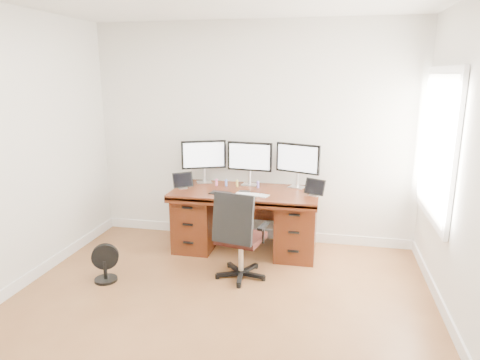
% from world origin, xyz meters
% --- Properties ---
extents(ground, '(4.50, 4.50, 0.00)m').
position_xyz_m(ground, '(0.00, 0.00, 0.00)').
color(ground, brown).
rests_on(ground, ground).
extents(back_wall, '(4.00, 0.10, 2.70)m').
position_xyz_m(back_wall, '(0.00, 2.25, 1.35)').
color(back_wall, silver).
rests_on(back_wall, ground).
extents(desk, '(1.70, 0.80, 0.75)m').
position_xyz_m(desk, '(0.00, 1.83, 0.40)').
color(desk, '#4C1F0F').
rests_on(desk, ground).
extents(office_chair, '(0.60, 0.60, 0.95)m').
position_xyz_m(office_chair, '(0.08, 1.07, 0.31)').
color(office_chair, black).
rests_on(office_chair, ground).
extents(floor_fan, '(0.27, 0.23, 0.40)m').
position_xyz_m(floor_fan, '(-1.25, 0.73, 0.19)').
color(floor_fan, black).
rests_on(floor_fan, ground).
extents(monitor_left, '(0.52, 0.25, 0.53)m').
position_xyz_m(monitor_left, '(-0.58, 2.07, 1.09)').
color(monitor_left, silver).
rests_on(monitor_left, desk).
extents(monitor_center, '(0.55, 0.16, 0.53)m').
position_xyz_m(monitor_center, '(-0.00, 2.07, 1.09)').
color(monitor_center, silver).
rests_on(monitor_center, desk).
extents(monitor_right, '(0.53, 0.22, 0.53)m').
position_xyz_m(monitor_right, '(0.58, 2.07, 1.09)').
color(monitor_right, silver).
rests_on(monitor_right, desk).
extents(tablet_left, '(0.24, 0.19, 0.19)m').
position_xyz_m(tablet_left, '(-0.75, 1.75, 0.84)').
color(tablet_left, silver).
rests_on(tablet_left, desk).
extents(tablet_right, '(0.24, 0.17, 0.19)m').
position_xyz_m(tablet_right, '(0.80, 1.75, 0.84)').
color(tablet_right, silver).
rests_on(tablet_right, desk).
extents(keyboard, '(0.27, 0.12, 0.01)m').
position_xyz_m(keyboard, '(0.06, 1.61, 0.76)').
color(keyboard, white).
rests_on(keyboard, desk).
extents(trackpad, '(0.15, 0.15, 0.01)m').
position_xyz_m(trackpad, '(0.24, 1.61, 0.76)').
color(trackpad, silver).
rests_on(trackpad, desk).
extents(drawing_tablet, '(0.25, 0.18, 0.01)m').
position_xyz_m(drawing_tablet, '(-0.26, 1.62, 0.76)').
color(drawing_tablet, black).
rests_on(drawing_tablet, desk).
extents(phone, '(0.13, 0.06, 0.01)m').
position_xyz_m(phone, '(0.00, 1.74, 0.76)').
color(phone, black).
rests_on(phone, desk).
extents(figurine_pink, '(0.03, 0.03, 0.09)m').
position_xyz_m(figurine_pink, '(-0.39, 1.95, 0.80)').
color(figurine_pink, pink).
rests_on(figurine_pink, desk).
extents(figurine_blue, '(0.03, 0.03, 0.09)m').
position_xyz_m(figurine_blue, '(-0.27, 1.95, 0.80)').
color(figurine_blue, '#5E78DD').
rests_on(figurine_blue, desk).
extents(figurine_yellow, '(0.03, 0.03, 0.09)m').
position_xyz_m(figurine_yellow, '(-0.13, 1.95, 0.80)').
color(figurine_yellow, '#D1BB54').
rests_on(figurine_yellow, desk).
extents(figurine_purple, '(0.03, 0.03, 0.09)m').
position_xyz_m(figurine_purple, '(0.13, 1.95, 0.80)').
color(figurine_purple, '#9178E0').
rests_on(figurine_purple, desk).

